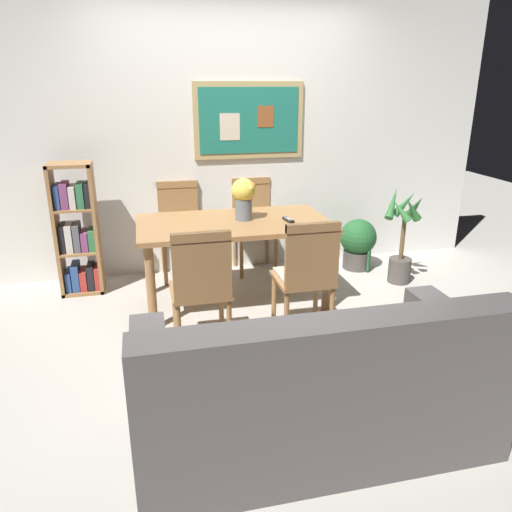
{
  "coord_description": "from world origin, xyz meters",
  "views": [
    {
      "loc": [
        -0.83,
        -3.25,
        1.79
      ],
      "look_at": [
        -0.1,
        -0.11,
        0.65
      ],
      "focal_mm": 34.42,
      "sensor_mm": 36.0,
      "label": 1
    }
  ],
  "objects_px": {
    "dining_chair_near_left": "(201,281)",
    "dining_chair_far_left": "(180,222)",
    "tv_remote": "(288,220)",
    "potted_palm": "(402,243)",
    "dining_chair_near_right": "(307,270)",
    "flower_vase": "(244,196)",
    "leather_couch": "(316,391)",
    "potted_ivy": "(358,242)",
    "dining_chair_far_right": "(253,217)",
    "dining_table": "(234,232)",
    "bookshelf": "(78,234)"
  },
  "relations": [
    {
      "from": "dining_chair_near_left",
      "to": "dining_chair_far_left",
      "type": "bearing_deg",
      "value": 90.54
    },
    {
      "from": "tv_remote",
      "to": "potted_palm",
      "type": "bearing_deg",
      "value": 9.48
    },
    {
      "from": "dining_chair_near_right",
      "to": "dining_chair_near_left",
      "type": "xyz_separation_m",
      "value": [
        -0.76,
        -0.04,
        0.0
      ]
    },
    {
      "from": "dining_chair_far_left",
      "to": "potted_palm",
      "type": "xyz_separation_m",
      "value": [
        1.99,
        -0.65,
        -0.15
      ]
    },
    {
      "from": "dining_chair_near_left",
      "to": "flower_vase",
      "type": "height_order",
      "value": "flower_vase"
    },
    {
      "from": "dining_chair_far_left",
      "to": "leather_couch",
      "type": "height_order",
      "value": "dining_chair_far_left"
    },
    {
      "from": "potted_palm",
      "to": "tv_remote",
      "type": "relative_size",
      "value": 5.63
    },
    {
      "from": "dining_chair_far_left",
      "to": "potted_ivy",
      "type": "height_order",
      "value": "dining_chair_far_left"
    },
    {
      "from": "dining_chair_far_left",
      "to": "dining_chair_far_right",
      "type": "height_order",
      "value": "same"
    },
    {
      "from": "flower_vase",
      "to": "dining_chair_near_left",
      "type": "bearing_deg",
      "value": -119.56
    },
    {
      "from": "dining_chair_far_left",
      "to": "tv_remote",
      "type": "bearing_deg",
      "value": -45.61
    },
    {
      "from": "dining_table",
      "to": "bookshelf",
      "type": "xyz_separation_m",
      "value": [
        -1.29,
        0.55,
        -0.09
      ]
    },
    {
      "from": "dining_table",
      "to": "dining_chair_near_right",
      "type": "xyz_separation_m",
      "value": [
        0.39,
        -0.74,
        -0.09
      ]
    },
    {
      "from": "dining_table",
      "to": "bookshelf",
      "type": "relative_size",
      "value": 1.34
    },
    {
      "from": "dining_chair_far_left",
      "to": "potted_ivy",
      "type": "distance_m",
      "value": 1.78
    },
    {
      "from": "dining_chair_far_right",
      "to": "potted_palm",
      "type": "bearing_deg",
      "value": -28.01
    },
    {
      "from": "dining_chair_near_right",
      "to": "bookshelf",
      "type": "height_order",
      "value": "bookshelf"
    },
    {
      "from": "dining_chair_near_left",
      "to": "flower_vase",
      "type": "distance_m",
      "value": 1.01
    },
    {
      "from": "leather_couch",
      "to": "dining_chair_near_right",
      "type": "bearing_deg",
      "value": 74.08
    },
    {
      "from": "leather_couch",
      "to": "bookshelf",
      "type": "height_order",
      "value": "bookshelf"
    },
    {
      "from": "dining_chair_far_left",
      "to": "potted_palm",
      "type": "relative_size",
      "value": 1.01
    },
    {
      "from": "leather_couch",
      "to": "flower_vase",
      "type": "height_order",
      "value": "flower_vase"
    },
    {
      "from": "dining_chair_near_left",
      "to": "flower_vase",
      "type": "relative_size",
      "value": 2.65
    },
    {
      "from": "potted_ivy",
      "to": "dining_chair_far_left",
      "type": "bearing_deg",
      "value": 172.92
    },
    {
      "from": "dining_chair_far_left",
      "to": "dining_chair_far_right",
      "type": "bearing_deg",
      "value": 2.02
    },
    {
      "from": "dining_table",
      "to": "flower_vase",
      "type": "xyz_separation_m",
      "value": [
        0.09,
        0.03,
        0.29
      ]
    },
    {
      "from": "bookshelf",
      "to": "potted_palm",
      "type": "relative_size",
      "value": 1.28
    },
    {
      "from": "dining_chair_far_left",
      "to": "tv_remote",
      "type": "height_order",
      "value": "dining_chair_far_left"
    },
    {
      "from": "bookshelf",
      "to": "potted_palm",
      "type": "xyz_separation_m",
      "value": [
        2.89,
        -0.45,
        -0.15
      ]
    },
    {
      "from": "leather_couch",
      "to": "potted_palm",
      "type": "xyz_separation_m",
      "value": [
        1.52,
        1.92,
        0.08
      ]
    },
    {
      "from": "dining_table",
      "to": "dining_chair_near_right",
      "type": "distance_m",
      "value": 0.84
    },
    {
      "from": "dining_chair_near_right",
      "to": "dining_table",
      "type": "bearing_deg",
      "value": 117.49
    },
    {
      "from": "potted_palm",
      "to": "tv_remote",
      "type": "xyz_separation_m",
      "value": [
        -1.16,
        -0.19,
        0.34
      ]
    },
    {
      "from": "potted_ivy",
      "to": "potted_palm",
      "type": "xyz_separation_m",
      "value": [
        0.24,
        -0.43,
        0.12
      ]
    },
    {
      "from": "dining_chair_far_left",
      "to": "flower_vase",
      "type": "distance_m",
      "value": 0.94
    },
    {
      "from": "dining_chair_near_right",
      "to": "potted_palm",
      "type": "bearing_deg",
      "value": 34.62
    },
    {
      "from": "dining_chair_far_left",
      "to": "potted_palm",
      "type": "distance_m",
      "value": 2.09
    },
    {
      "from": "dining_chair_near_right",
      "to": "leather_couch",
      "type": "bearing_deg",
      "value": -105.92
    },
    {
      "from": "bookshelf",
      "to": "tv_remote",
      "type": "distance_m",
      "value": 1.85
    },
    {
      "from": "dining_chair_far_left",
      "to": "dining_chair_far_right",
      "type": "xyz_separation_m",
      "value": [
        0.72,
        0.03,
        0.0
      ]
    },
    {
      "from": "dining_chair_far_right",
      "to": "leather_couch",
      "type": "bearing_deg",
      "value": -95.74
    },
    {
      "from": "bookshelf",
      "to": "tv_remote",
      "type": "xyz_separation_m",
      "value": [
        1.73,
        -0.64,
        0.19
      ]
    },
    {
      "from": "dining_chair_near_right",
      "to": "tv_remote",
      "type": "height_order",
      "value": "dining_chair_near_right"
    },
    {
      "from": "dining_chair_far_right",
      "to": "dining_chair_near_right",
      "type": "height_order",
      "value": "same"
    },
    {
      "from": "potted_palm",
      "to": "flower_vase",
      "type": "bearing_deg",
      "value": -177.59
    },
    {
      "from": "dining_table",
      "to": "potted_palm",
      "type": "distance_m",
      "value": 1.62
    },
    {
      "from": "dining_chair_far_left",
      "to": "bookshelf",
      "type": "distance_m",
      "value": 0.93
    },
    {
      "from": "dining_table",
      "to": "dining_chair_far_right",
      "type": "xyz_separation_m",
      "value": [
        0.34,
        0.77,
        -0.09
      ]
    },
    {
      "from": "dining_table",
      "to": "leather_couch",
      "type": "xyz_separation_m",
      "value": [
        0.08,
        -1.83,
        -0.32
      ]
    },
    {
      "from": "dining_chair_near_right",
      "to": "flower_vase",
      "type": "height_order",
      "value": "flower_vase"
    }
  ]
}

